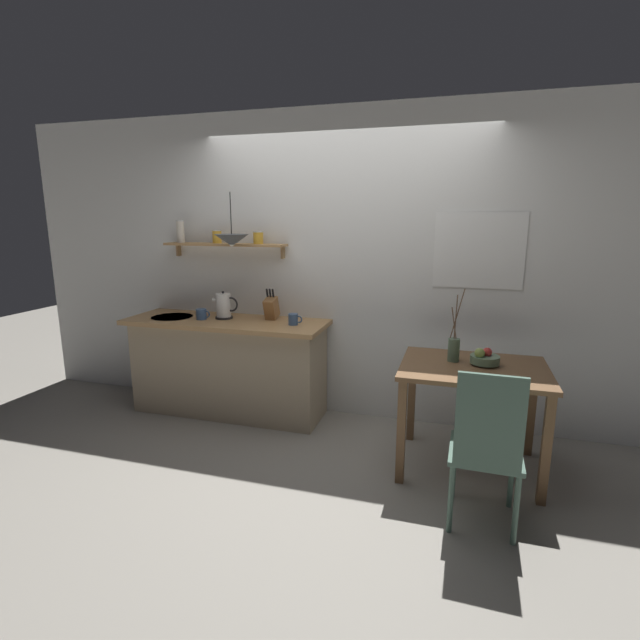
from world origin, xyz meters
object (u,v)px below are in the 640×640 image
object	(u,v)px
knife_block	(271,308)
coffee_mug_spare	(294,319)
twig_vase	(454,348)
dining_chair_near	(487,445)
pendant_lamp	(232,240)
dining_table	(473,383)
fruit_bowl	(484,358)
electric_kettle	(224,306)
coffee_mug_by_sink	(202,314)

from	to	relation	value
knife_block	coffee_mug_spare	xyz separation A→B (m)	(0.26, -0.15, -0.06)
twig_vase	dining_chair_near	bearing A→B (deg)	-74.62
coffee_mug_spare	pendant_lamp	bearing A→B (deg)	-177.05
dining_table	dining_chair_near	distance (m)	0.71
fruit_bowl	electric_kettle	size ratio (longest dim) A/B	0.79
fruit_bowl	twig_vase	xyz separation A→B (m)	(-0.21, 0.03, 0.04)
dining_chair_near	fruit_bowl	distance (m)	0.81
dining_chair_near	knife_block	bearing A→B (deg)	145.63
pendant_lamp	fruit_bowl	bearing A→B (deg)	-8.62
fruit_bowl	pendant_lamp	world-z (taller)	pendant_lamp
twig_vase	coffee_mug_by_sink	size ratio (longest dim) A/B	3.98
dining_chair_near	electric_kettle	xyz separation A→B (m)	(-2.24, 1.16, 0.47)
coffee_mug_by_sink	twig_vase	bearing A→B (deg)	-7.30
fruit_bowl	electric_kettle	distance (m)	2.28
coffee_mug_by_sink	coffee_mug_spare	distance (m)	0.87
dining_table	knife_block	size ratio (longest dim) A/B	3.51
fruit_bowl	electric_kettle	bearing A→B (deg)	169.64
dining_chair_near	twig_vase	bearing A→B (deg)	105.38
electric_kettle	coffee_mug_by_sink	distance (m)	0.21
dining_chair_near	fruit_bowl	xyz separation A→B (m)	(-0.01, 0.75, 0.30)
twig_vase	electric_kettle	distance (m)	2.06
dining_chair_near	electric_kettle	world-z (taller)	electric_kettle
fruit_bowl	coffee_mug_by_sink	bearing A→B (deg)	172.55
dining_table	electric_kettle	distance (m)	2.24
fruit_bowl	electric_kettle	world-z (taller)	electric_kettle
twig_vase	coffee_mug_spare	bearing A→B (deg)	166.90
dining_table	fruit_bowl	size ratio (longest dim) A/B	4.95
coffee_mug_by_sink	coffee_mug_spare	size ratio (longest dim) A/B	1.07
fruit_bowl	coffee_mug_spare	world-z (taller)	coffee_mug_spare
fruit_bowl	electric_kettle	xyz separation A→B (m)	(-2.23, 0.41, 0.17)
dining_table	knife_block	bearing A→B (deg)	162.74
electric_kettle	coffee_mug_by_sink	xyz separation A→B (m)	(-0.18, -0.09, -0.07)
coffee_mug_by_sink	coffee_mug_spare	world-z (taller)	coffee_mug_spare
fruit_bowl	knife_block	size ratio (longest dim) A/B	0.71
dining_chair_near	twig_vase	world-z (taller)	twig_vase
dining_chair_near	twig_vase	size ratio (longest dim) A/B	1.86
electric_kettle	coffee_mug_spare	size ratio (longest dim) A/B	2.05
dining_chair_near	knife_block	distance (m)	2.24
coffee_mug_spare	pendant_lamp	size ratio (longest dim) A/B	0.27
coffee_mug_spare	fruit_bowl	bearing A→B (deg)	-12.56
fruit_bowl	coffee_mug_spare	distance (m)	1.58
dining_chair_near	coffee_mug_by_sink	size ratio (longest dim) A/B	7.42
electric_kettle	knife_block	size ratio (longest dim) A/B	0.89
electric_kettle	pendant_lamp	size ratio (longest dim) A/B	0.56
dining_chair_near	knife_block	xyz separation A→B (m)	(-1.81, 1.24, 0.47)
fruit_bowl	knife_block	distance (m)	1.88
knife_block	coffee_mug_by_sink	size ratio (longest dim) A/B	2.14
electric_kettle	coffee_mug_spare	world-z (taller)	electric_kettle
electric_kettle	knife_block	xyz separation A→B (m)	(0.43, 0.08, -0.00)
fruit_bowl	dining_chair_near	bearing A→B (deg)	-89.51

